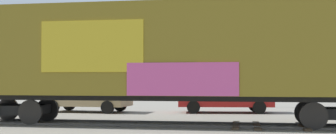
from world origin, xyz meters
TOP-DOWN VIEW (x-y plane):
  - ground_plane at (0.00, 0.00)m, footprint 260.00×260.00m
  - track at (0.57, -0.08)m, footprint 59.94×6.35m
  - freight_car at (-0.41, -0.00)m, footprint 16.68×4.36m
  - flagpole at (3.69, 11.00)m, footprint 1.55×0.18m
  - hillside at (-0.01, 78.09)m, footprint 137.04×29.82m
  - parked_car_tan at (-5.19, 6.13)m, footprint 4.55×2.53m
  - parked_car_red at (1.89, 6.32)m, footprint 4.73×1.97m

SIDE VIEW (x-z plane):
  - ground_plane at x=0.00m, z-range 0.00..0.00m
  - track at x=0.57m, z-range 0.00..0.08m
  - parked_car_red at x=1.89m, z-range 0.00..1.64m
  - parked_car_tan at x=-5.19m, z-range 0.02..1.67m
  - freight_car at x=-0.41m, z-range 0.36..4.93m
  - flagpole at x=3.69m, z-range 1.13..8.37m
  - hillside at x=-0.01m, z-range -2.33..13.19m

